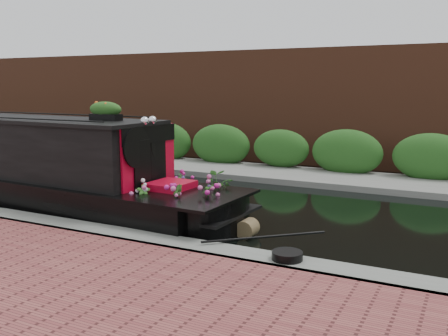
% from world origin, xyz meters
% --- Properties ---
extents(ground, '(80.00, 80.00, 0.00)m').
position_xyz_m(ground, '(0.00, 0.00, 0.00)').
color(ground, black).
rests_on(ground, ground).
extents(near_bank_coping, '(40.00, 0.60, 0.50)m').
position_xyz_m(near_bank_coping, '(0.00, -3.30, 0.00)').
color(near_bank_coping, slate).
rests_on(near_bank_coping, ground).
extents(far_bank_path, '(40.00, 2.40, 0.34)m').
position_xyz_m(far_bank_path, '(0.00, 4.20, 0.00)').
color(far_bank_path, slate).
rests_on(far_bank_path, ground).
extents(far_hedge, '(40.00, 1.10, 2.80)m').
position_xyz_m(far_hedge, '(0.00, 5.10, 0.00)').
color(far_hedge, '#24551C').
rests_on(far_hedge, ground).
extents(far_brick_wall, '(40.00, 1.00, 8.00)m').
position_xyz_m(far_brick_wall, '(0.00, 7.20, 0.00)').
color(far_brick_wall, brown).
rests_on(far_brick_wall, ground).
extents(narrowboat, '(11.29, 2.49, 2.63)m').
position_xyz_m(narrowboat, '(-3.92, -1.83, 0.78)').
color(narrowboat, black).
rests_on(narrowboat, ground).
extents(rope_fender, '(0.34, 0.36, 0.34)m').
position_xyz_m(rope_fender, '(2.07, -1.83, 0.17)').
color(rope_fender, brown).
rests_on(rope_fender, ground).
extents(coiled_mooring_rope, '(0.45, 0.45, 0.12)m').
position_xyz_m(coiled_mooring_rope, '(3.35, -3.27, 0.31)').
color(coiled_mooring_rope, black).
rests_on(coiled_mooring_rope, near_bank_coping).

